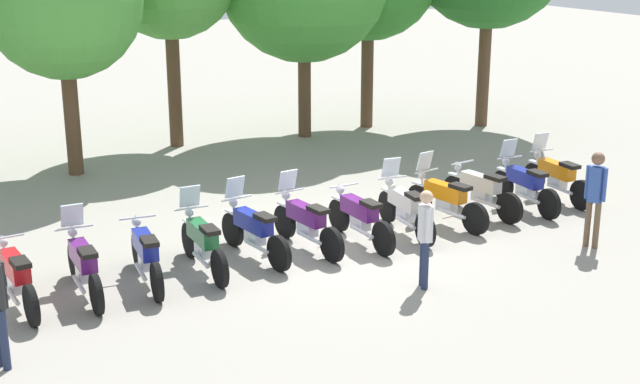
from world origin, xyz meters
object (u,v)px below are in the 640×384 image
(motorcycle_5, at_px, (306,222))
(tree_2, at_px, (62,0))
(motorcycle_8, at_px, (445,199))
(motorcycle_9, at_px, (481,190))
(motorcycle_1, at_px, (83,265))
(motorcycle_4, at_px, (253,230))
(motorcycle_11, at_px, (556,176))
(motorcycle_0, at_px, (16,277))
(person_1, at_px, (425,232))
(motorcycle_7, at_px, (405,208))
(motorcycle_3, at_px, (203,242))
(motorcycle_10, at_px, (524,185))
(motorcycle_6, at_px, (360,217))
(motorcycle_2, at_px, (146,254))
(person_2, at_px, (595,191))

(motorcycle_5, xyz_separation_m, tree_2, (-2.50, 7.17, 3.58))
(motorcycle_8, relative_size, motorcycle_9, 1.00)
(motorcycle_1, bearing_deg, motorcycle_4, -83.96)
(motorcycle_11, bearing_deg, motorcycle_0, 94.83)
(motorcycle_1, distance_m, motorcycle_5, 4.11)
(motorcycle_9, relative_size, person_1, 1.32)
(motorcycle_9, height_order, tree_2, tree_2)
(motorcycle_4, xyz_separation_m, motorcycle_7, (3.09, -0.19, 0.00))
(motorcycle_3, xyz_separation_m, motorcycle_7, (4.11, -0.02, 0.00))
(motorcycle_11, bearing_deg, motorcycle_10, 101.83)
(motorcycle_6, xyz_separation_m, motorcycle_9, (3.08, 0.31, 0.00))
(motorcycle_9, relative_size, motorcycle_11, 1.00)
(motorcycle_2, bearing_deg, motorcycle_6, -83.81)
(motorcycle_10, relative_size, tree_2, 0.37)
(motorcycle_3, height_order, motorcycle_8, same)
(motorcycle_9, distance_m, motorcycle_10, 1.04)
(person_2, bearing_deg, motorcycle_1, -37.82)
(tree_2, bearing_deg, motorcycle_0, -109.77)
(person_1, bearing_deg, motorcycle_5, -49.67)
(motorcycle_2, distance_m, motorcycle_10, 8.23)
(person_2, bearing_deg, motorcycle_7, -64.83)
(motorcycle_5, xyz_separation_m, motorcycle_9, (4.11, 0.14, -0.01))
(motorcycle_2, bearing_deg, motorcycle_7, -83.40)
(motorcycle_4, distance_m, motorcycle_6, 2.07)
(person_2, bearing_deg, motorcycle_9, -101.29)
(motorcycle_0, distance_m, motorcycle_11, 11.32)
(motorcycle_10, relative_size, person_2, 1.21)
(motorcycle_1, relative_size, motorcycle_2, 1.00)
(motorcycle_6, height_order, motorcycle_9, same)
(motorcycle_6, relative_size, person_2, 1.21)
(motorcycle_9, height_order, person_2, person_2)
(motorcycle_3, relative_size, motorcycle_5, 1.00)
(motorcycle_2, bearing_deg, motorcycle_8, -82.68)
(motorcycle_2, xyz_separation_m, motorcycle_5, (3.08, 0.19, 0.01))
(motorcycle_8, height_order, person_2, person_2)
(person_1, height_order, person_2, person_2)
(motorcycle_10, distance_m, person_1, 4.99)
(motorcycle_5, distance_m, motorcycle_8, 3.08)
(motorcycle_4, bearing_deg, motorcycle_11, -96.96)
(motorcycle_2, height_order, motorcycle_11, motorcycle_11)
(motorcycle_10, height_order, person_1, person_1)
(motorcycle_8, relative_size, tree_2, 0.37)
(motorcycle_3, bearing_deg, motorcycle_9, -85.86)
(motorcycle_2, relative_size, motorcycle_3, 1.00)
(motorcycle_2, bearing_deg, motorcycle_10, -82.70)
(motorcycle_0, xyz_separation_m, motorcycle_8, (8.22, 0.13, 0.01))
(motorcycle_1, distance_m, motorcycle_4, 3.09)
(person_2, bearing_deg, motorcycle_11, -144.00)
(motorcycle_2, relative_size, person_1, 1.32)
(motorcycle_0, distance_m, motorcycle_3, 3.09)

